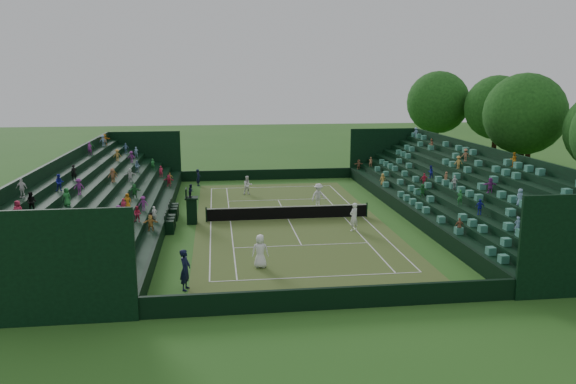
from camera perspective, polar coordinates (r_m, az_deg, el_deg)
name	(u,v)px	position (r m, az deg, el deg)	size (l,w,h in m)	color
ground	(288,219)	(40.20, 0.00, -2.79)	(160.00, 160.00, 0.00)	#2A601E
court_surface	(288,219)	(40.20, 0.00, -2.78)	(12.97, 26.77, 0.01)	#376E24
perimeter_wall_north	(267,175)	(55.54, -2.11, 1.79)	(17.17, 0.20, 1.00)	black
perimeter_wall_south	(334,298)	(25.15, 4.74, -10.70)	(17.17, 0.20, 1.00)	black
perimeter_wall_east	(403,209)	(41.99, 11.56, -1.70)	(0.20, 31.77, 1.00)	black
perimeter_wall_west	(167,216)	(39.92, -12.18, -2.43)	(0.20, 31.77, 1.00)	black
north_grandstand	(458,194)	(43.30, 16.86, -0.15)	(6.60, 32.00, 4.90)	black
south_grandstand	(104,203)	(40.27, -18.18, -1.10)	(6.60, 32.00, 4.90)	black
tennis_net	(288,212)	(40.08, 0.00, -2.06)	(11.67, 0.10, 1.06)	black
scoreboard_tower	(440,145)	(59.55, 15.18, 4.63)	(2.00, 1.00, 3.70)	black
tree_row	(517,114)	(55.91, 22.25, 7.39)	(11.99, 35.33, 10.64)	black
umpire_chair	(192,207)	(39.33, -9.78, -1.50)	(0.89, 0.89, 2.80)	black
courtside_chairs	(172,217)	(39.66, -11.68, -2.53)	(0.58, 5.55, 1.26)	black
player_near_west	(260,251)	(30.08, -2.83, -6.03)	(0.89, 0.58, 1.83)	white
player_near_east	(354,217)	(37.31, 6.71, -2.52)	(0.69, 0.45, 1.90)	white
player_far_west	(248,185)	(48.47, -4.12, 0.68)	(0.80, 0.62, 1.64)	white
player_far_east	(318,196)	(43.41, 3.12, -0.40)	(1.26, 0.73, 1.95)	white
line_judge_north	(198,178)	(52.91, -9.09, 1.46)	(0.57, 0.38, 1.57)	black
line_judge_south	(185,270)	(27.45, -10.40, -7.77)	(0.73, 0.48, 2.01)	black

